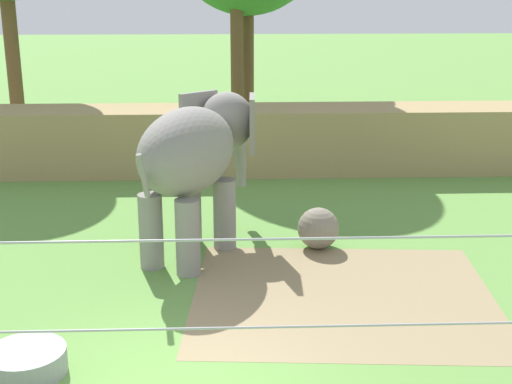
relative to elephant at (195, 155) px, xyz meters
name	(u,v)px	position (x,y,z in m)	size (l,w,h in m)	color
dirt_patch	(343,296)	(2.56, -2.19, -1.98)	(5.13, 4.46, 0.01)	#937F5B
embankment_wall	(203,140)	(-0.06, 6.13, -1.09)	(36.00, 1.80, 1.78)	tan
elephant	(195,155)	(0.00, 0.00, 0.00)	(2.73, 3.71, 3.00)	gray
enrichment_ball	(318,228)	(2.41, 0.11, -1.57)	(0.83, 0.83, 0.83)	gray
water_tub	(26,361)	(-2.18, -4.47, -1.80)	(1.10, 1.10, 0.35)	gray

